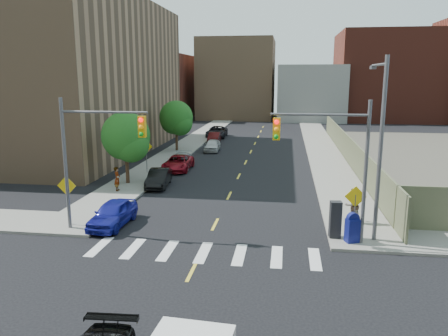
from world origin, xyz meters
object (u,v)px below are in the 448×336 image
(parked_car_silver, at_px, (181,161))
(parked_car_maroon, at_px, (214,137))
(parked_car_black, at_px, (159,178))
(parked_car_grey, at_px, (217,132))
(pedestrian_west, at_px, (117,179))
(parked_car_red, at_px, (178,163))
(mailbox, at_px, (352,228))
(pedestrian_east, at_px, (353,205))
(payphone, at_px, (335,219))
(parked_car_blue, at_px, (113,213))
(parked_car_white, at_px, (212,145))

(parked_car_silver, relative_size, parked_car_maroon, 1.12)
(parked_car_black, height_order, parked_car_silver, parked_car_black)
(parked_car_grey, distance_m, pedestrian_west, 29.27)
(parked_car_red, distance_m, parked_car_grey, 21.29)
(parked_car_red, height_order, mailbox, mailbox)
(mailbox, xyz_separation_m, pedestrian_east, (0.42, 3.05, 0.24))
(payphone, bearing_deg, pedestrian_east, 58.82)
(parked_car_blue, bearing_deg, parked_car_silver, 91.72)
(payphone, height_order, pedestrian_west, payphone)
(parked_car_white, distance_m, pedestrian_east, 25.58)
(parked_car_white, bearing_deg, mailbox, -68.26)
(pedestrian_east, bearing_deg, parked_car_black, -48.01)
(parked_car_silver, bearing_deg, pedestrian_east, -52.54)
(parked_car_grey, relative_size, mailbox, 3.57)
(parked_car_silver, distance_m, parked_car_maroon, 15.35)
(parked_car_blue, bearing_deg, parked_car_maroon, 90.89)
(pedestrian_west, bearing_deg, parked_car_white, -18.64)
(parked_car_maroon, height_order, parked_car_grey, parked_car_grey)
(parked_car_blue, height_order, parked_car_black, parked_car_blue)
(pedestrian_west, distance_m, pedestrian_east, 16.05)
(parked_car_blue, bearing_deg, payphone, -0.52)
(parked_car_grey, bearing_deg, parked_car_black, -90.90)
(pedestrian_west, bearing_deg, mailbox, -124.34)
(parked_car_grey, distance_m, pedestrian_east, 36.21)
(parked_car_blue, relative_size, pedestrian_west, 2.40)
(parked_car_black, height_order, pedestrian_east, pedestrian_east)
(parked_car_blue, distance_m, parked_car_maroon, 31.09)
(parked_car_white, height_order, parked_car_grey, parked_car_grey)
(mailbox, height_order, pedestrian_east, pedestrian_east)
(parked_car_black, bearing_deg, mailbox, -43.52)
(parked_car_grey, bearing_deg, parked_car_red, -90.90)
(parked_car_red, bearing_deg, parked_car_blue, -91.06)
(mailbox, bearing_deg, parked_car_red, 107.58)
(parked_car_maroon, bearing_deg, parked_car_black, -94.10)
(parked_car_blue, xyz_separation_m, parked_car_red, (0.00, 14.56, -0.05))
(parked_car_silver, relative_size, pedestrian_west, 2.52)
(parked_car_black, height_order, parked_car_grey, parked_car_grey)
(parked_car_silver, bearing_deg, mailbox, -59.12)
(parked_car_black, xyz_separation_m, parked_car_silver, (0.00, 6.99, -0.03))
(parked_car_blue, height_order, mailbox, mailbox)
(parked_car_blue, height_order, payphone, payphone)
(parked_car_white, distance_m, parked_car_maroon, 6.35)
(pedestrian_west, xyz_separation_m, pedestrian_east, (15.36, -4.63, 0.11))
(parked_car_black, distance_m, payphone, 14.98)
(parked_car_white, xyz_separation_m, mailbox, (11.26, -25.80, 0.22))
(parked_car_black, relative_size, mailbox, 2.68)
(parked_car_red, height_order, parked_car_white, parked_car_white)
(parked_car_maroon, bearing_deg, parked_car_silver, -94.63)
(parked_car_silver, relative_size, parked_car_grey, 0.81)
(parked_car_white, bearing_deg, pedestrian_east, -64.67)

